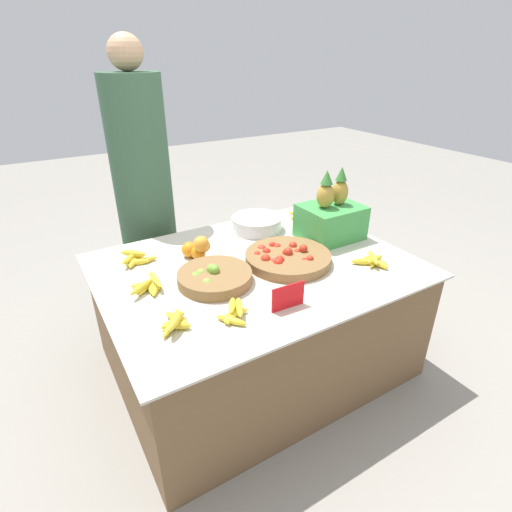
# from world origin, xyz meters

# --- Properties ---
(ground_plane) EXTENTS (12.00, 12.00, 0.00)m
(ground_plane) POSITION_xyz_m (0.00, 0.00, 0.00)
(ground_plane) COLOR gray
(market_table) EXTENTS (1.56, 1.19, 0.64)m
(market_table) POSITION_xyz_m (0.00, 0.00, 0.32)
(market_table) COLOR brown
(market_table) RESTS_ON ground_plane
(lime_bowl) EXTENTS (0.35, 0.35, 0.09)m
(lime_bowl) POSITION_xyz_m (-0.26, -0.05, 0.67)
(lime_bowl) COLOR olive
(lime_bowl) RESTS_ON market_table
(tomato_basket) EXTENTS (0.44, 0.44, 0.09)m
(tomato_basket) POSITION_xyz_m (0.15, -0.06, 0.67)
(tomato_basket) COLOR olive
(tomato_basket) RESTS_ON market_table
(orange_pile) EXTENTS (0.13, 0.16, 0.14)m
(orange_pile) POSITION_xyz_m (-0.23, 0.21, 0.70)
(orange_pile) COLOR orange
(orange_pile) RESTS_ON market_table
(metal_bowl) EXTENTS (0.31, 0.31, 0.08)m
(metal_bowl) POSITION_xyz_m (0.24, 0.39, 0.69)
(metal_bowl) COLOR silver
(metal_bowl) RESTS_ON market_table
(price_sign) EXTENTS (0.16, 0.01, 0.11)m
(price_sign) POSITION_xyz_m (-0.08, -0.40, 0.70)
(price_sign) COLOR red
(price_sign) RESTS_ON market_table
(produce_crate) EXTENTS (0.34, 0.28, 0.41)m
(produce_crate) POSITION_xyz_m (0.55, 0.07, 0.77)
(produce_crate) COLOR green
(produce_crate) RESTS_ON market_table
(banana_bunch_back_center) EXTENTS (0.14, 0.18, 0.06)m
(banana_bunch_back_center) POSITION_xyz_m (-0.54, -0.28, 0.67)
(banana_bunch_back_center) COLOR yellow
(banana_bunch_back_center) RESTS_ON market_table
(banana_bunch_middle_right) EXTENTS (0.17, 0.17, 0.05)m
(banana_bunch_middle_right) POSITION_xyz_m (0.52, -0.31, 0.67)
(banana_bunch_middle_right) COLOR yellow
(banana_bunch_middle_right) RESTS_ON market_table
(banana_bunch_front_left) EXTENTS (0.19, 0.15, 0.06)m
(banana_bunch_front_left) POSITION_xyz_m (-0.53, 0.34, 0.67)
(banana_bunch_front_left) COLOR yellow
(banana_bunch_front_left) RESTS_ON market_table
(banana_bunch_front_right) EXTENTS (0.13, 0.18, 0.06)m
(banana_bunch_front_right) POSITION_xyz_m (0.56, 0.39, 0.67)
(banana_bunch_front_right) COLOR yellow
(banana_bunch_front_right) RESTS_ON market_table
(banana_bunch_front_center) EXTENTS (0.15, 0.18, 0.05)m
(banana_bunch_front_center) POSITION_xyz_m (-0.32, -0.35, 0.67)
(banana_bunch_front_center) COLOR yellow
(banana_bunch_front_center) RESTS_ON market_table
(banana_bunch_middle_left) EXTENTS (0.17, 0.18, 0.05)m
(banana_bunch_middle_left) POSITION_xyz_m (-0.55, 0.04, 0.67)
(banana_bunch_middle_left) COLOR yellow
(banana_bunch_middle_left) RESTS_ON market_table
(vendor_person) EXTENTS (0.36, 0.36, 1.72)m
(vendor_person) POSITION_xyz_m (-0.29, 0.90, 0.79)
(vendor_person) COLOR #385B42
(vendor_person) RESTS_ON ground_plane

